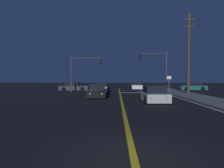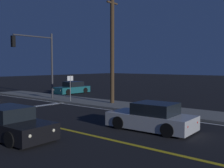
# 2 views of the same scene
# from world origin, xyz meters

# --- Properties ---
(ground_plane) EXTENTS (160.00, 160.00, 0.00)m
(ground_plane) POSITION_xyz_m (0.00, 0.00, 0.00)
(ground_plane) COLOR black
(sidewalk_right) EXTENTS (3.20, 44.66, 0.15)m
(sidewalk_right) POSITION_xyz_m (7.74, 12.41, 0.07)
(sidewalk_right) COLOR slate
(sidewalk_right) RESTS_ON ground
(lane_line_center) EXTENTS (0.20, 42.18, 0.01)m
(lane_line_center) POSITION_xyz_m (0.00, 12.41, 0.01)
(lane_line_center) COLOR gold
(lane_line_center) RESTS_ON ground
(lane_line_edge_right) EXTENTS (0.16, 42.18, 0.01)m
(lane_line_edge_right) POSITION_xyz_m (5.89, 12.41, 0.01)
(lane_line_edge_right) COLOR white
(lane_line_edge_right) RESTS_ON ground
(stop_bar) EXTENTS (6.14, 0.50, 0.01)m
(stop_bar) POSITION_xyz_m (3.07, 23.31, 0.01)
(stop_bar) COLOR white
(stop_bar) RESTS_ON ground
(car_lead_oncoming_white) EXTENTS (2.02, 4.66, 1.34)m
(car_lead_oncoming_white) POSITION_xyz_m (3.16, 32.23, 0.58)
(car_lead_oncoming_white) COLOR silver
(car_lead_oncoming_white) RESTS_ON ground
(car_side_waiting_silver) EXTENTS (2.11, 4.34, 1.34)m
(car_side_waiting_silver) POSITION_xyz_m (2.71, 12.41, 0.58)
(car_side_waiting_silver) COLOR #B2B5BA
(car_side_waiting_silver) RESTS_ON ground
(car_mid_block_charcoal) EXTENTS (4.62, 1.94, 1.34)m
(car_mid_block_charcoal) POSITION_xyz_m (-7.14, 26.96, 0.58)
(car_mid_block_charcoal) COLOR #2D2D33
(car_mid_block_charcoal) RESTS_ON ground
(car_following_oncoming_black) EXTENTS (2.05, 4.45, 1.34)m
(car_following_oncoming_black) POSITION_xyz_m (-2.48, 16.45, 0.58)
(car_following_oncoming_black) COLOR black
(car_following_oncoming_black) RESTS_ON ground
(car_distant_tail_navy) EXTENTS (1.96, 4.42, 1.34)m
(car_distant_tail_navy) POSITION_xyz_m (-2.42, 23.62, 0.58)
(car_distant_tail_navy) COLOR navy
(car_distant_tail_navy) RESTS_ON ground
(car_far_approaching_teal) EXTENTS (4.18, 1.96, 1.34)m
(car_far_approaching_teal) POSITION_xyz_m (11.94, 28.53, 0.58)
(car_far_approaching_teal) COLOR #195960
(car_far_approaching_teal) RESTS_ON ground
(traffic_signal_near_right) EXTENTS (4.05, 0.28, 6.04)m
(traffic_signal_near_right) POSITION_xyz_m (5.53, 25.61, 4.03)
(traffic_signal_near_right) COLOR #38383D
(traffic_signal_near_right) RESTS_ON ground
(traffic_signal_far_left) EXTENTS (4.47, 0.28, 5.25)m
(traffic_signal_far_left) POSITION_xyz_m (-5.25, 24.21, 3.55)
(traffic_signal_far_left) COLOR #38383D
(traffic_signal_far_left) RESTS_ON ground
(utility_pole_right) EXTENTS (1.47, 0.33, 9.47)m
(utility_pole_right) POSITION_xyz_m (8.04, 19.37, 4.87)
(utility_pole_right) COLOR #42301E
(utility_pole_right) RESTS_ON ground
(street_sign_corner) EXTENTS (0.56, 0.13, 2.32)m
(street_sign_corner) POSITION_xyz_m (6.64, 22.81, 1.57)
(street_sign_corner) COLOR slate
(street_sign_corner) RESTS_ON ground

